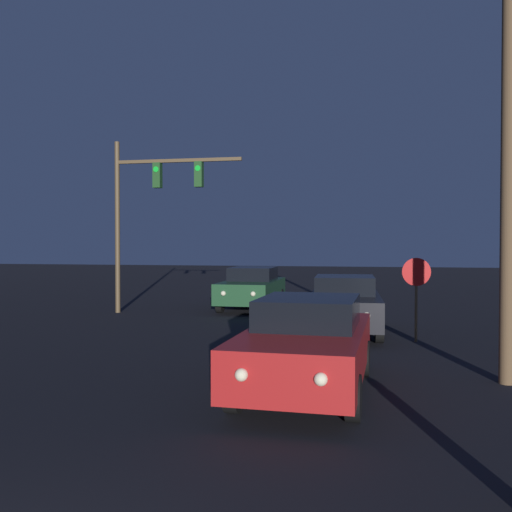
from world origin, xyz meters
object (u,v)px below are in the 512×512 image
at_px(car_mid, 345,304).
at_px(utility_pole, 509,146).
at_px(car_far, 252,288).
at_px(stop_sign, 416,283).
at_px(traffic_signal_mast, 148,199).
at_px(car_near, 307,344).

bearing_deg(car_mid, utility_pole, 118.24).
bearing_deg(utility_pole, car_mid, 120.43).
relative_size(car_mid, car_far, 1.01).
bearing_deg(stop_sign, traffic_signal_mast, 154.57).
height_order(car_near, stop_sign, stop_sign).
bearing_deg(car_mid, traffic_signal_mast, -26.00).
xyz_separation_m(traffic_signal_mast, stop_sign, (9.08, -4.32, -2.64)).
height_order(car_near, traffic_signal_mast, traffic_signal_mast).
relative_size(car_far, stop_sign, 2.19).
relative_size(car_mid, traffic_signal_mast, 0.77).
xyz_separation_m(car_mid, traffic_signal_mast, (-7.20, 3.18, 3.34)).
bearing_deg(traffic_signal_mast, utility_pole, -39.50).
distance_m(car_far, traffic_signal_mast, 5.23).
relative_size(car_far, traffic_signal_mast, 0.76).
bearing_deg(stop_sign, car_near, -112.26).
height_order(traffic_signal_mast, stop_sign, traffic_signal_mast).
height_order(car_far, traffic_signal_mast, traffic_signal_mast).
bearing_deg(car_mid, car_far, -56.66).
bearing_deg(car_far, car_near, 106.15).
height_order(car_near, car_mid, same).
xyz_separation_m(car_near, car_far, (-3.42, 11.90, 0.00)).
distance_m(car_far, stop_sign, 8.60).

